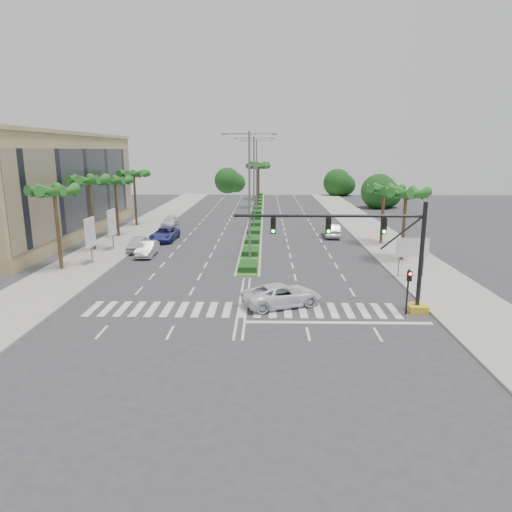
# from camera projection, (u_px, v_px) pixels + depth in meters

# --- Properties ---
(ground) EXTENTS (160.00, 160.00, 0.00)m
(ground) POSITION_uv_depth(u_px,v_px,m) (242.00, 310.00, 30.23)
(ground) COLOR #333335
(ground) RESTS_ON ground
(footpath_right) EXTENTS (6.00, 120.00, 0.15)m
(footpath_right) POSITION_uv_depth(u_px,v_px,m) (392.00, 247.00, 49.37)
(footpath_right) COLOR gray
(footpath_right) RESTS_ON ground
(footpath_left) EXTENTS (6.00, 120.00, 0.15)m
(footpath_left) POSITION_uv_depth(u_px,v_px,m) (113.00, 246.00, 50.01)
(footpath_left) COLOR gray
(footpath_left) RESTS_ON ground
(median) EXTENTS (2.20, 75.00, 0.20)m
(median) POSITION_uv_depth(u_px,v_px,m) (256.00, 215.00, 74.03)
(median) COLOR gray
(median) RESTS_ON ground
(median_grass) EXTENTS (1.80, 75.00, 0.04)m
(median_grass) POSITION_uv_depth(u_px,v_px,m) (256.00, 214.00, 74.00)
(median_grass) COLOR #285B1F
(median_grass) RESTS_ON median
(building) EXTENTS (12.00, 36.00, 12.00)m
(building) POSITION_uv_depth(u_px,v_px,m) (37.00, 187.00, 54.74)
(building) COLOR tan
(building) RESTS_ON ground
(signal_gantry) EXTENTS (12.60, 1.20, 7.20)m
(signal_gantry) POSITION_uv_depth(u_px,v_px,m) (386.00, 260.00, 29.25)
(signal_gantry) COLOR gold
(signal_gantry) RESTS_ON ground
(pedestrian_signal) EXTENTS (0.28, 0.36, 3.00)m
(pedestrian_signal) POSITION_uv_depth(u_px,v_px,m) (408.00, 284.00, 28.89)
(pedestrian_signal) COLOR black
(pedestrian_signal) RESTS_ON ground
(direction_sign) EXTENTS (2.70, 0.11, 3.40)m
(direction_sign) POSITION_uv_depth(u_px,v_px,m) (412.00, 249.00, 37.17)
(direction_sign) COLOR slate
(direction_sign) RESTS_ON ground
(billboard_near) EXTENTS (0.18, 2.10, 4.35)m
(billboard_near) POSITION_uv_depth(u_px,v_px,m) (90.00, 233.00, 41.55)
(billboard_near) COLOR slate
(billboard_near) RESTS_ON ground
(billboard_far) EXTENTS (0.18, 2.10, 4.35)m
(billboard_far) POSITION_uv_depth(u_px,v_px,m) (112.00, 223.00, 47.39)
(billboard_far) COLOR slate
(billboard_far) RESTS_ON ground
(palm_left_near) EXTENTS (4.57, 4.68, 7.55)m
(palm_left_near) POSITION_uv_depth(u_px,v_px,m) (54.00, 194.00, 38.80)
(palm_left_near) COLOR brown
(palm_left_near) RESTS_ON ground
(palm_left_mid) EXTENTS (4.57, 4.68, 7.95)m
(palm_left_mid) POSITION_uv_depth(u_px,v_px,m) (89.00, 183.00, 46.50)
(palm_left_mid) COLOR brown
(palm_left_mid) RESTS_ON ground
(palm_left_far) EXTENTS (4.57, 4.68, 7.35)m
(palm_left_far) POSITION_uv_depth(u_px,v_px,m) (115.00, 183.00, 54.43)
(palm_left_far) COLOR brown
(palm_left_far) RESTS_ON ground
(palm_left_end) EXTENTS (4.57, 4.68, 7.75)m
(palm_left_end) POSITION_uv_depth(u_px,v_px,m) (134.00, 176.00, 62.13)
(palm_left_end) COLOR brown
(palm_left_end) RESTS_ON ground
(palm_right_near) EXTENTS (4.57, 4.68, 7.05)m
(palm_right_near) POSITION_uv_depth(u_px,v_px,m) (406.00, 196.00, 42.16)
(palm_right_near) COLOR brown
(palm_right_near) RESTS_ON ground
(palm_right_far) EXTENTS (4.57, 4.68, 6.75)m
(palm_right_far) POSITION_uv_depth(u_px,v_px,m) (384.00, 191.00, 50.01)
(palm_right_far) COLOR brown
(palm_right_far) RESTS_ON ground
(palm_median_a) EXTENTS (4.57, 4.68, 8.05)m
(palm_median_a) POSITION_uv_depth(u_px,v_px,m) (258.00, 168.00, 82.17)
(palm_median_a) COLOR brown
(palm_median_a) RESTS_ON ground
(palm_median_b) EXTENTS (4.57, 4.68, 8.05)m
(palm_median_b) POSITION_uv_depth(u_px,v_px,m) (259.00, 165.00, 96.77)
(palm_median_b) COLOR brown
(palm_median_b) RESTS_ON ground
(streetlight_near) EXTENTS (5.10, 0.25, 12.00)m
(streetlight_near) POSITION_uv_depth(u_px,v_px,m) (249.00, 189.00, 42.32)
(streetlight_near) COLOR slate
(streetlight_near) RESTS_ON ground
(streetlight_mid) EXTENTS (5.10, 0.25, 12.00)m
(streetlight_mid) POSITION_uv_depth(u_px,v_px,m) (254.00, 179.00, 57.90)
(streetlight_mid) COLOR slate
(streetlight_mid) RESTS_ON ground
(streetlight_far) EXTENTS (5.10, 0.25, 12.00)m
(streetlight_far) POSITION_uv_depth(u_px,v_px,m) (257.00, 173.00, 73.48)
(streetlight_far) COLOR slate
(streetlight_far) RESTS_ON ground
(car_parked_a) EXTENTS (2.05, 4.65, 1.56)m
(car_parked_a) POSITION_uv_depth(u_px,v_px,m) (138.00, 244.00, 47.59)
(car_parked_a) COLOR silver
(car_parked_a) RESTS_ON ground
(car_parked_b) EXTENTS (1.61, 4.50, 1.48)m
(car_parked_b) POSITION_uv_depth(u_px,v_px,m) (147.00, 249.00, 45.50)
(car_parked_b) COLOR #B3B4B8
(car_parked_b) RESTS_ON ground
(car_parked_c) EXTENTS (2.82, 5.69, 1.55)m
(car_parked_c) POSITION_uv_depth(u_px,v_px,m) (165.00, 234.00, 53.11)
(car_parked_c) COLOR navy
(car_parked_c) RESTS_ON ground
(car_parked_d) EXTENTS (1.86, 4.50, 1.30)m
(car_parked_d) POSITION_uv_depth(u_px,v_px,m) (170.00, 222.00, 63.25)
(car_parked_d) COLOR silver
(car_parked_d) RESTS_ON ground
(car_crossing) EXTENTS (5.98, 4.41, 1.51)m
(car_crossing) POSITION_uv_depth(u_px,v_px,m) (282.00, 295.00, 30.93)
(car_crossing) COLOR white
(car_crossing) RESTS_ON ground
(car_right) EXTENTS (1.86, 5.00, 1.63)m
(car_right) POSITION_uv_depth(u_px,v_px,m) (331.00, 230.00, 55.48)
(car_right) COLOR silver
(car_right) RESTS_ON ground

